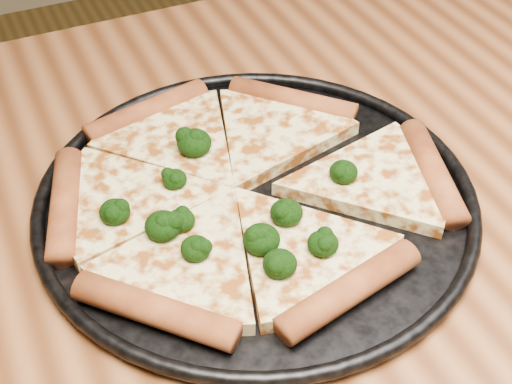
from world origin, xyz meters
name	(u,v)px	position (x,y,z in m)	size (l,w,h in m)	color
dining_table	(378,302)	(0.00, 0.00, 0.66)	(1.20, 0.90, 0.75)	#94552D
pizza_pan	(256,199)	(-0.09, 0.08, 0.76)	(0.38, 0.38, 0.02)	black
pizza	(241,189)	(-0.10, 0.08, 0.77)	(0.37, 0.34, 0.03)	#FFE69C
broccoli_florets	(228,210)	(-0.12, 0.05, 0.78)	(0.22, 0.19, 0.02)	black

